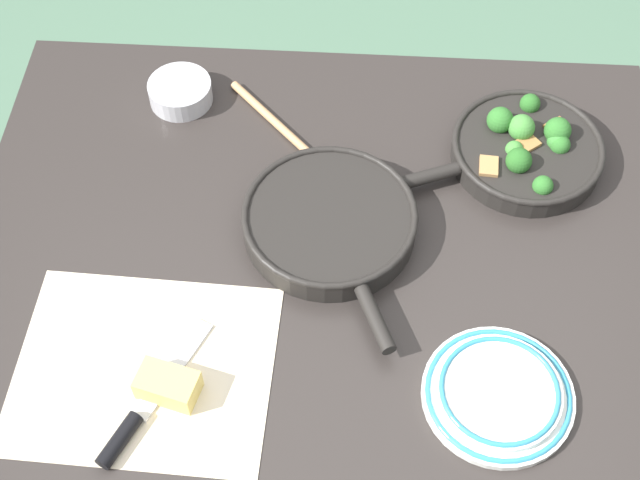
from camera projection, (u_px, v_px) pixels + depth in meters
name	position (u px, v px, depth m)	size (l,w,h in m)	color
ground_plane	(320.00, 431.00, 2.09)	(14.00, 14.00, 0.00)	#51755B
dining_table_red	(320.00, 275.00, 1.54)	(1.18, 0.92, 0.76)	#2D2826
skillet_broccoli	(525.00, 150.00, 1.56)	(0.40, 0.27, 0.08)	black
skillet_eggs	(330.00, 222.00, 1.47)	(0.29, 0.39, 0.05)	black
wooden_spoon	(312.00, 156.00, 1.57)	(0.28, 0.29, 0.02)	tan
parchment_sheet	(144.00, 369.00, 1.34)	(0.40, 0.33, 0.00)	beige
grater_knife	(141.00, 412.00, 1.29)	(0.14, 0.25, 0.02)	silver
cheese_block	(168.00, 385.00, 1.30)	(0.10, 0.07, 0.04)	#EACC66
dinner_plate_stack	(498.00, 393.00, 1.30)	(0.23, 0.23, 0.03)	silver
prep_bowl_steel	(180.00, 92.00, 1.65)	(0.12, 0.12, 0.04)	#B7B7BC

